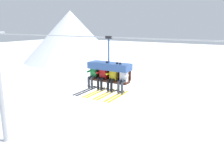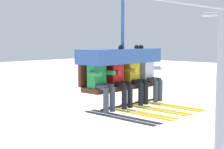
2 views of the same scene
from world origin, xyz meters
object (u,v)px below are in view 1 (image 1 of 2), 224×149
skier_yellow (112,77)px  skier_white (123,78)px  skier_green (93,74)px  skier_red (102,75)px  chairlift_chair (110,69)px

skier_yellow → skier_white: bearing=0.0°
skier_green → skier_yellow: size_ratio=1.00×
skier_red → skier_yellow: size_ratio=1.00×
skier_red → skier_white: size_ratio=1.00×
skier_red → skier_green: bearing=-179.3°
chairlift_chair → skier_red: bearing=-140.4°
chairlift_chair → skier_white: chairlift_chair is taller
chairlift_chair → skier_white: 0.86m
skier_yellow → skier_white: same height
chairlift_chair → skier_yellow: bearing=-38.9°
skier_green → skier_white: skier_white is taller
skier_green → skier_white: (1.57, 0.01, 0.02)m
skier_red → skier_yellow: (0.53, 0.00, 0.00)m
chairlift_chair → skier_green: bearing=-164.3°
chairlift_chair → skier_white: (0.78, -0.21, -0.27)m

